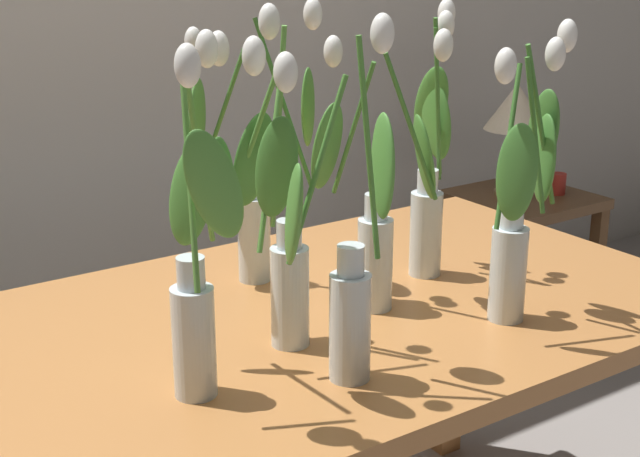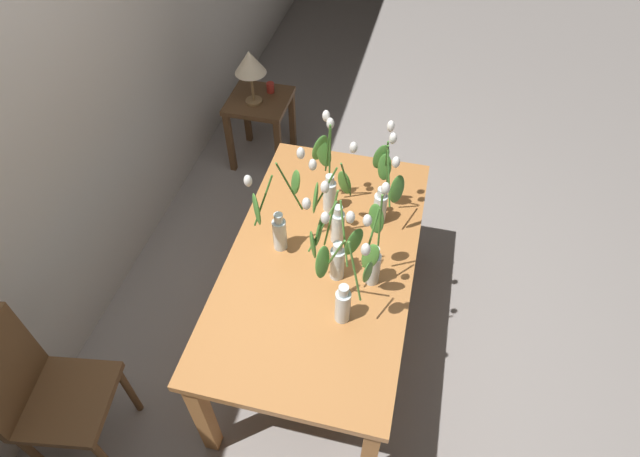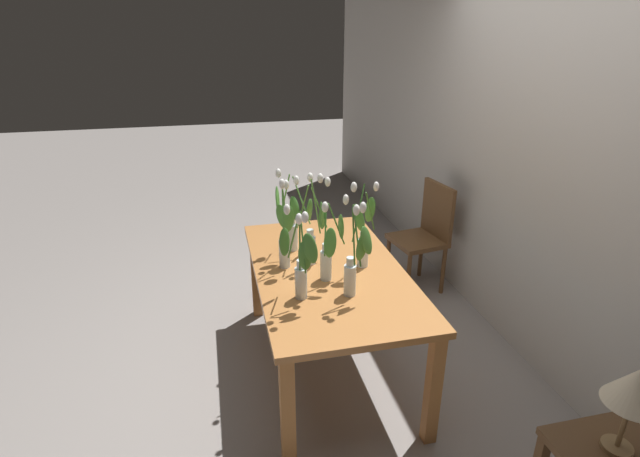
% 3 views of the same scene
% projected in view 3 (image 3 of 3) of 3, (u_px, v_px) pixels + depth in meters
% --- Properties ---
extents(ground_plane, '(18.00, 18.00, 0.00)m').
position_uv_depth(ground_plane, '(328.00, 365.00, 3.27)').
color(ground_plane, gray).
extents(room_wall_rear, '(9.00, 0.10, 2.70)m').
position_uv_depth(room_wall_rear, '(543.00, 159.00, 3.04)').
color(room_wall_rear, beige).
rests_on(room_wall_rear, ground).
extents(dining_table, '(1.60, 0.90, 0.74)m').
position_uv_depth(dining_table, '(328.00, 281.00, 3.02)').
color(dining_table, '#B7753D').
rests_on(dining_table, ground).
extents(tulip_vase_0, '(0.12, 0.16, 0.57)m').
position_uv_depth(tulip_vase_0, '(354.00, 265.00, 2.61)').
color(tulip_vase_0, silver).
rests_on(tulip_vase_0, dining_table).
extents(tulip_vase_1, '(0.18, 0.25, 0.56)m').
position_uv_depth(tulip_vase_1, '(293.00, 224.00, 3.15)').
color(tulip_vase_1, silver).
rests_on(tulip_vase_1, dining_table).
extents(tulip_vase_2, '(0.27, 0.23, 0.58)m').
position_uv_depth(tulip_vase_2, '(363.00, 238.00, 2.94)').
color(tulip_vase_2, silver).
rests_on(tulip_vase_2, dining_table).
extents(tulip_vase_3, '(0.24, 0.19, 0.53)m').
position_uv_depth(tulip_vase_3, '(329.00, 253.00, 2.78)').
color(tulip_vase_3, silver).
rests_on(tulip_vase_3, dining_table).
extents(tulip_vase_4, '(0.22, 0.11, 0.58)m').
position_uv_depth(tulip_vase_4, '(285.00, 239.00, 2.94)').
color(tulip_vase_4, silver).
rests_on(tulip_vase_4, dining_table).
extents(tulip_vase_5, '(0.24, 0.20, 0.55)m').
position_uv_depth(tulip_vase_5, '(300.00, 265.00, 2.57)').
color(tulip_vase_5, silver).
rests_on(tulip_vase_5, dining_table).
extents(tulip_vase_6, '(0.15, 0.27, 0.59)m').
position_uv_depth(tulip_vase_6, '(312.00, 231.00, 2.99)').
color(tulip_vase_6, silver).
rests_on(tulip_vase_6, dining_table).
extents(dining_chair, '(0.46, 0.46, 0.93)m').
position_uv_depth(dining_chair, '(426.00, 231.00, 4.07)').
color(dining_chair, brown).
rests_on(dining_chair, ground).
extents(table_lamp, '(0.22, 0.22, 0.40)m').
position_uv_depth(table_lamp, '(635.00, 388.00, 1.83)').
color(table_lamp, olive).
rests_on(table_lamp, side_table).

